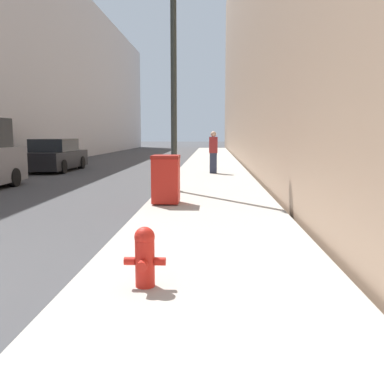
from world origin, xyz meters
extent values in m
cube|color=#ADA89E|center=(5.24, 18.00, 0.08)|extent=(3.19, 60.00, 0.15)
cube|color=#9E7F66|center=(12.93, 26.00, 9.37)|extent=(12.00, 60.00, 18.74)
cylinder|color=red|center=(4.52, 0.81, 0.41)|extent=(0.21, 0.21, 0.51)
sphere|color=red|center=(4.52, 0.81, 0.70)|extent=(0.22, 0.22, 0.22)
cylinder|color=red|center=(4.52, 0.81, 0.77)|extent=(0.06, 0.06, 0.05)
cylinder|color=red|center=(4.52, 0.64, 0.43)|extent=(0.11, 0.12, 0.11)
cylinder|color=red|center=(4.35, 0.81, 0.43)|extent=(0.12, 0.09, 0.09)
cylinder|color=red|center=(4.69, 0.81, 0.43)|extent=(0.12, 0.09, 0.09)
cube|color=red|center=(4.14, 6.41, 0.71)|extent=(0.62, 0.67, 1.04)
cube|color=maroon|center=(4.14, 6.41, 1.27)|extent=(0.64, 0.69, 0.08)
cylinder|color=black|center=(3.88, 6.69, 0.23)|extent=(0.05, 0.16, 0.16)
cylinder|color=black|center=(4.41, 6.69, 0.23)|extent=(0.05, 0.16, 0.16)
cylinder|color=#2D332D|center=(4.14, 8.74, 0.28)|extent=(0.33, 0.33, 0.25)
cylinder|color=#2D332D|center=(4.14, 8.74, 3.36)|extent=(0.17, 0.17, 6.41)
cylinder|color=black|center=(-1.60, 10.70, 0.32)|extent=(0.24, 0.64, 0.64)
cube|color=black|center=(-2.49, 17.03, 0.56)|extent=(1.88, 4.72, 0.80)
cube|color=#1E2328|center=(-2.49, 17.03, 1.26)|extent=(1.66, 2.45, 0.61)
cylinder|color=black|center=(-3.36, 18.45, 0.32)|extent=(0.24, 0.64, 0.64)
cylinder|color=black|center=(-1.62, 18.45, 0.32)|extent=(0.24, 0.64, 0.64)
cylinder|color=black|center=(-3.36, 15.62, 0.32)|extent=(0.24, 0.64, 0.64)
cylinder|color=black|center=(-1.62, 15.62, 0.32)|extent=(0.24, 0.64, 0.64)
cube|color=#2D3347|center=(5.28, 14.45, 0.58)|extent=(0.30, 0.21, 0.86)
cube|color=maroon|center=(5.28, 14.45, 1.35)|extent=(0.36, 0.21, 0.68)
sphere|color=tan|center=(5.28, 14.45, 1.80)|extent=(0.23, 0.23, 0.23)
camera|label=1|loc=(5.24, -3.65, 1.80)|focal=40.00mm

